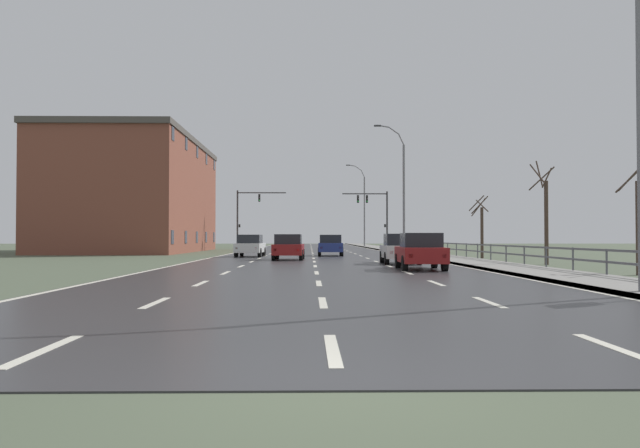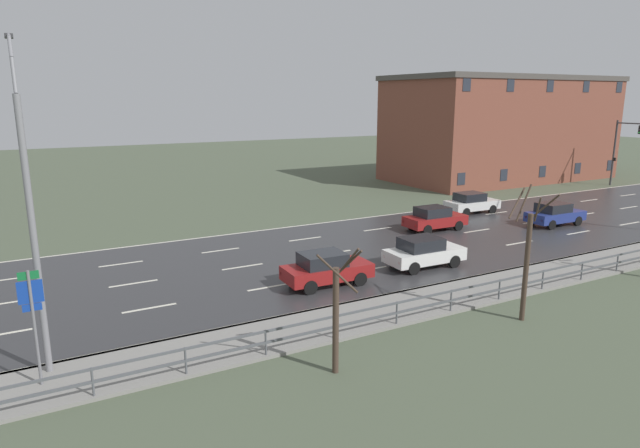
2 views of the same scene
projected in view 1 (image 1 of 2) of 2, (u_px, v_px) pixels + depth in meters
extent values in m
cube|color=#4C5642|center=(312.00, 254.00, 53.51)|extent=(160.00, 160.00, 0.12)
cube|color=#303033|center=(312.00, 250.00, 65.51)|extent=(14.00, 120.00, 0.02)
cube|color=beige|center=(44.00, 350.00, 7.47)|extent=(0.16, 2.20, 0.01)
cube|color=beige|center=(155.00, 303.00, 12.87)|extent=(0.16, 2.20, 0.01)
cube|color=beige|center=(201.00, 283.00, 18.27)|extent=(0.16, 2.20, 0.01)
cube|color=beige|center=(225.00, 273.00, 23.67)|extent=(0.16, 2.20, 0.01)
cube|color=beige|center=(241.00, 266.00, 29.06)|extent=(0.16, 2.20, 0.01)
cube|color=beige|center=(252.00, 262.00, 34.46)|extent=(0.16, 2.20, 0.01)
cube|color=beige|center=(259.00, 258.00, 39.86)|extent=(0.16, 2.20, 0.01)
cube|color=beige|center=(265.00, 256.00, 45.26)|extent=(0.16, 2.20, 0.01)
cube|color=beige|center=(270.00, 254.00, 50.66)|extent=(0.16, 2.20, 0.01)
cube|color=beige|center=(274.00, 252.00, 56.05)|extent=(0.16, 2.20, 0.01)
cube|color=beige|center=(277.00, 251.00, 61.45)|extent=(0.16, 2.20, 0.01)
cube|color=beige|center=(280.00, 250.00, 66.85)|extent=(0.16, 2.20, 0.01)
cube|color=beige|center=(282.00, 249.00, 72.25)|extent=(0.16, 2.20, 0.01)
cube|color=beige|center=(284.00, 248.00, 77.65)|extent=(0.16, 2.20, 0.01)
cube|color=beige|center=(285.00, 247.00, 83.04)|extent=(0.16, 2.20, 0.01)
cube|color=beige|center=(287.00, 247.00, 88.44)|extent=(0.16, 2.20, 0.01)
cube|color=beige|center=(288.00, 246.00, 93.84)|extent=(0.16, 2.20, 0.01)
cube|color=beige|center=(289.00, 246.00, 99.24)|extent=(0.16, 2.20, 0.01)
cube|color=beige|center=(290.00, 245.00, 104.63)|extent=(0.16, 2.20, 0.01)
cube|color=beige|center=(291.00, 245.00, 110.03)|extent=(0.16, 2.20, 0.01)
cube|color=beige|center=(292.00, 245.00, 115.43)|extent=(0.16, 2.20, 0.01)
cube|color=beige|center=(293.00, 244.00, 120.83)|extent=(0.16, 2.20, 0.01)
cube|color=beige|center=(332.00, 349.00, 7.53)|extent=(0.16, 2.20, 0.01)
cube|color=beige|center=(323.00, 303.00, 12.93)|extent=(0.16, 2.20, 0.01)
cube|color=beige|center=(319.00, 283.00, 18.33)|extent=(0.16, 2.20, 0.01)
cube|color=beige|center=(317.00, 273.00, 23.73)|extent=(0.16, 2.20, 0.01)
cube|color=beige|center=(315.00, 266.00, 29.13)|extent=(0.16, 2.20, 0.01)
cube|color=beige|center=(314.00, 262.00, 34.52)|extent=(0.16, 2.20, 0.01)
cube|color=beige|center=(314.00, 258.00, 39.92)|extent=(0.16, 2.20, 0.01)
cube|color=beige|center=(313.00, 256.00, 45.32)|extent=(0.16, 2.20, 0.01)
cube|color=beige|center=(313.00, 254.00, 50.72)|extent=(0.16, 2.20, 0.01)
cube|color=beige|center=(312.00, 252.00, 56.11)|extent=(0.16, 2.20, 0.01)
cube|color=beige|center=(312.00, 251.00, 61.51)|extent=(0.16, 2.20, 0.01)
cube|color=beige|center=(312.00, 250.00, 66.91)|extent=(0.16, 2.20, 0.01)
cube|color=beige|center=(312.00, 249.00, 72.31)|extent=(0.16, 2.20, 0.01)
cube|color=beige|center=(311.00, 248.00, 77.71)|extent=(0.16, 2.20, 0.01)
cube|color=beige|center=(311.00, 247.00, 83.10)|extent=(0.16, 2.20, 0.01)
cube|color=beige|center=(311.00, 247.00, 88.50)|extent=(0.16, 2.20, 0.01)
cube|color=beige|center=(311.00, 246.00, 93.90)|extent=(0.16, 2.20, 0.01)
cube|color=beige|center=(311.00, 246.00, 99.30)|extent=(0.16, 2.20, 0.01)
cube|color=beige|center=(311.00, 245.00, 104.70)|extent=(0.16, 2.20, 0.01)
cube|color=beige|center=(311.00, 245.00, 110.09)|extent=(0.16, 2.20, 0.01)
cube|color=beige|center=(311.00, 245.00, 115.49)|extent=(0.16, 2.20, 0.01)
cube|color=beige|center=(311.00, 244.00, 120.89)|extent=(0.16, 2.20, 0.01)
cube|color=beige|center=(616.00, 348.00, 7.59)|extent=(0.16, 2.20, 0.01)
cube|color=beige|center=(489.00, 302.00, 12.99)|extent=(0.16, 2.20, 0.01)
cube|color=beige|center=(436.00, 283.00, 18.39)|extent=(0.16, 2.20, 0.01)
cube|color=beige|center=(407.00, 273.00, 23.79)|extent=(0.16, 2.20, 0.01)
cube|color=beige|center=(389.00, 266.00, 29.19)|extent=(0.16, 2.20, 0.01)
cube|color=beige|center=(377.00, 262.00, 34.58)|extent=(0.16, 2.20, 0.01)
cube|color=beige|center=(368.00, 258.00, 39.98)|extent=(0.16, 2.20, 0.01)
cube|color=beige|center=(361.00, 256.00, 45.38)|extent=(0.16, 2.20, 0.01)
cube|color=beige|center=(355.00, 254.00, 50.78)|extent=(0.16, 2.20, 0.01)
cube|color=beige|center=(351.00, 252.00, 56.18)|extent=(0.16, 2.20, 0.01)
cube|color=beige|center=(347.00, 251.00, 61.57)|extent=(0.16, 2.20, 0.01)
cube|color=beige|center=(344.00, 250.00, 66.97)|extent=(0.16, 2.20, 0.01)
cube|color=beige|center=(341.00, 249.00, 72.37)|extent=(0.16, 2.20, 0.01)
cube|color=beige|center=(339.00, 248.00, 77.77)|extent=(0.16, 2.20, 0.01)
cube|color=beige|center=(337.00, 247.00, 83.17)|extent=(0.16, 2.20, 0.01)
cube|color=beige|center=(336.00, 247.00, 88.56)|extent=(0.16, 2.20, 0.01)
cube|color=beige|center=(334.00, 246.00, 93.96)|extent=(0.16, 2.20, 0.01)
cube|color=beige|center=(333.00, 246.00, 99.36)|extent=(0.16, 2.20, 0.01)
cube|color=beige|center=(331.00, 245.00, 104.76)|extent=(0.16, 2.20, 0.01)
cube|color=beige|center=(330.00, 245.00, 110.16)|extent=(0.16, 2.20, 0.01)
cube|color=beige|center=(329.00, 244.00, 115.55)|extent=(0.16, 2.20, 0.01)
cube|color=beige|center=(328.00, 244.00, 120.95)|extent=(0.16, 2.20, 0.01)
cube|color=beige|center=(376.00, 250.00, 65.63)|extent=(0.16, 120.00, 0.01)
cube|color=beige|center=(247.00, 250.00, 65.39)|extent=(0.16, 120.00, 0.01)
cube|color=gray|center=(392.00, 250.00, 65.66)|extent=(3.00, 120.00, 0.12)
cube|color=slate|center=(378.00, 250.00, 65.64)|extent=(0.16, 120.00, 0.12)
cube|color=#515459|center=(515.00, 246.00, 30.39)|extent=(0.06, 34.86, 0.08)
cube|color=#515459|center=(515.00, 254.00, 30.38)|extent=(0.06, 34.86, 0.08)
cylinder|color=#515459|center=(607.00, 263.00, 21.00)|extent=(0.07, 0.07, 1.00)
cylinder|color=#515459|center=(573.00, 260.00, 23.68)|extent=(0.07, 0.07, 1.00)
cylinder|color=#515459|center=(546.00, 258.00, 26.36)|extent=(0.07, 0.07, 1.00)
cylinder|color=#515459|center=(524.00, 256.00, 29.04)|extent=(0.07, 0.07, 1.00)
cylinder|color=#515459|center=(506.00, 255.00, 31.72)|extent=(0.07, 0.07, 1.00)
cylinder|color=#515459|center=(491.00, 253.00, 34.40)|extent=(0.07, 0.07, 1.00)
cylinder|color=#515459|center=(478.00, 252.00, 37.09)|extent=(0.07, 0.07, 1.00)
cylinder|color=#515459|center=(466.00, 251.00, 39.77)|extent=(0.07, 0.07, 1.00)
cylinder|color=#515459|center=(456.00, 250.00, 42.45)|extent=(0.07, 0.07, 1.00)
cylinder|color=#515459|center=(448.00, 249.00, 45.13)|extent=(0.07, 0.07, 1.00)
cylinder|color=#515459|center=(440.00, 249.00, 47.81)|extent=(0.07, 0.07, 1.00)
cylinder|color=slate|center=(404.00, 199.00, 51.33)|extent=(0.20, 0.20, 9.11)
cylinder|color=slate|center=(401.00, 139.00, 51.44)|extent=(0.52, 0.11, 0.94)
cylinder|color=slate|center=(394.00, 131.00, 51.44)|extent=(0.87, 0.11, 0.66)
cylinder|color=slate|center=(383.00, 126.00, 51.43)|extent=(0.99, 0.11, 0.28)
cube|color=#333335|center=(377.00, 126.00, 51.42)|extent=(0.56, 0.24, 0.12)
cylinder|color=slate|center=(364.00, 212.00, 88.02)|extent=(0.20, 0.20, 9.99)
cylinder|color=slate|center=(363.00, 174.00, 88.13)|extent=(0.54, 0.11, 1.00)
cylinder|color=slate|center=(358.00, 168.00, 88.14)|extent=(0.92, 0.11, 0.69)
cylinder|color=slate|center=(352.00, 165.00, 88.13)|extent=(1.05, 0.11, 0.29)
cube|color=#333335|center=(348.00, 165.00, 88.12)|extent=(0.56, 0.24, 0.12)
cylinder|color=#38383A|center=(387.00, 221.00, 64.79)|extent=(0.18, 0.18, 6.21)
cylinder|color=#38383A|center=(365.00, 194.00, 64.81)|extent=(4.71, 0.12, 0.12)
cube|color=black|center=(367.00, 199.00, 64.80)|extent=(0.20, 0.28, 0.80)
sphere|color=#2D2D2D|center=(367.00, 196.00, 64.66)|extent=(0.14, 0.14, 0.14)
sphere|color=#2D2D2D|center=(367.00, 199.00, 64.65)|extent=(0.14, 0.14, 0.14)
sphere|color=green|center=(367.00, 201.00, 64.64)|extent=(0.14, 0.14, 0.14)
cube|color=black|center=(358.00, 199.00, 64.78)|extent=(0.20, 0.28, 0.80)
sphere|color=#2D2D2D|center=(358.00, 196.00, 64.64)|extent=(0.14, 0.14, 0.14)
sphere|color=#2D2D2D|center=(358.00, 199.00, 64.63)|extent=(0.14, 0.14, 0.14)
sphere|color=green|center=(358.00, 201.00, 64.63)|extent=(0.14, 0.14, 0.14)
cube|color=black|center=(385.00, 226.00, 64.72)|extent=(0.18, 0.12, 0.32)
cylinder|color=#38383A|center=(237.00, 220.00, 65.43)|extent=(0.18, 0.18, 6.37)
cylinder|color=#38383A|center=(262.00, 193.00, 65.54)|extent=(5.14, 0.12, 0.12)
cube|color=black|center=(259.00, 198.00, 65.52)|extent=(0.20, 0.28, 0.80)
sphere|color=#2D2D2D|center=(259.00, 195.00, 65.38)|extent=(0.14, 0.14, 0.14)
sphere|color=#2D2D2D|center=(259.00, 198.00, 65.37)|extent=(0.14, 0.14, 0.14)
sphere|color=green|center=(259.00, 200.00, 65.37)|extent=(0.14, 0.14, 0.14)
cube|color=black|center=(239.00, 226.00, 65.37)|extent=(0.18, 0.12, 0.32)
cube|color=maroon|center=(289.00, 249.00, 37.68)|extent=(1.88, 4.15, 0.64)
cube|color=black|center=(288.00, 239.00, 37.45)|extent=(1.62, 2.05, 0.60)
cube|color=slate|center=(289.00, 239.00, 38.40)|extent=(1.41, 0.12, 0.51)
cylinder|color=black|center=(303.00, 254.00, 38.94)|extent=(0.24, 0.67, 0.66)
cylinder|color=black|center=(277.00, 254.00, 38.96)|extent=(0.24, 0.67, 0.66)
cylinder|color=black|center=(301.00, 255.00, 36.40)|extent=(0.24, 0.67, 0.66)
cylinder|color=black|center=(274.00, 255.00, 36.42)|extent=(0.24, 0.67, 0.66)
cube|color=red|center=(275.00, 250.00, 35.66)|extent=(0.16, 0.04, 0.14)
cube|color=red|center=(298.00, 250.00, 35.65)|extent=(0.16, 0.04, 0.14)
cube|color=navy|center=(330.00, 247.00, 45.81)|extent=(1.86, 4.14, 0.64)
cube|color=black|center=(330.00, 239.00, 45.57)|extent=(1.61, 2.04, 0.60)
cube|color=slate|center=(330.00, 239.00, 46.52)|extent=(1.41, 0.11, 0.51)
cylinder|color=black|center=(341.00, 251.00, 47.07)|extent=(0.24, 0.67, 0.66)
cylinder|color=black|center=(320.00, 251.00, 47.08)|extent=(0.24, 0.67, 0.66)
cylinder|color=black|center=(342.00, 252.00, 44.53)|extent=(0.24, 0.67, 0.66)
cylinder|color=black|center=(319.00, 252.00, 44.54)|extent=(0.24, 0.67, 0.66)
cube|color=red|center=(321.00, 248.00, 43.79)|extent=(0.16, 0.04, 0.14)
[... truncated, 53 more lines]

